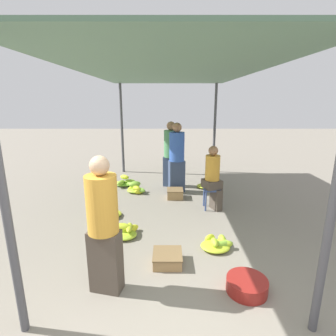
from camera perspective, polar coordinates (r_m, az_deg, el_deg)
name	(u,v)px	position (r m, az deg, el deg)	size (l,w,h in m)	color
canopy_post_front_left	(4,202)	(2.75, -32.14, -6.20)	(0.08, 0.08, 2.77)	#4C4C51
canopy_post_front_right	(333,201)	(2.75, 32.25, -6.15)	(0.08, 0.08, 2.77)	#4C4C51
canopy_post_back_left	(121,129)	(8.43, -10.10, 8.33)	(0.08, 0.08, 2.77)	#4C4C51
canopy_post_back_right	(214,129)	(8.43, 10.01, 8.33)	(0.08, 0.08, 2.77)	#4C4C51
canopy_tarp	(168,71)	(5.24, 0.00, 20.36)	(3.31, 6.49, 0.04)	#567A60
vendor_foreground	(103,224)	(3.17, -13.99, -11.82)	(0.43, 0.43, 1.68)	#4C4238
stool	(211,192)	(5.66, 9.36, -5.19)	(0.34, 0.34, 0.46)	#384C84
vendor_seated	(213,176)	(5.55, 9.72, -1.82)	(0.44, 0.44, 1.36)	#4C4238
basin_black	(246,285)	(3.60, 16.70, -23.24)	(0.50, 0.50, 0.17)	maroon
banana_pile_left_0	(124,183)	(7.22, -9.56, -3.16)	(0.64, 0.56, 0.30)	#82B835
banana_pile_left_1	(106,214)	(5.43, -13.26, -9.70)	(0.58, 0.71, 0.29)	#A5C62F
banana_pile_left_2	(136,188)	(6.66, -7.03, -4.44)	(0.53, 0.57, 0.29)	#CCD628
banana_pile_left_3	(124,231)	(4.66, -9.60, -13.45)	(0.49, 0.51, 0.23)	yellow
banana_pile_right_0	(217,244)	(4.34, 10.58, -15.96)	(0.52, 0.49, 0.19)	#C8D428
banana_pile_right_1	(207,185)	(7.07, 8.45, -3.58)	(0.57, 0.54, 0.24)	yellow
crate_near	(175,193)	(6.26, 1.45, -5.57)	(0.38, 0.38, 0.21)	#9E7A4C
crate_mid	(167,258)	(3.92, -0.21, -19.04)	(0.41, 0.41, 0.17)	#9E7A4C
shopper_walking_mid	(171,153)	(6.92, 0.55, 3.20)	(0.46, 0.46, 1.74)	#384766
shopper_walking_far	(176,157)	(6.45, 1.82, 2.41)	(0.45, 0.45, 1.75)	#384766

